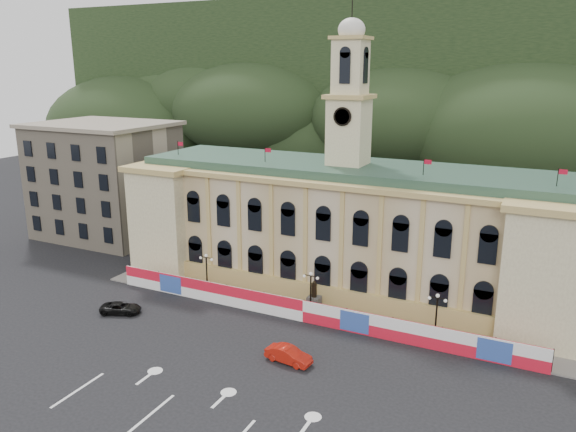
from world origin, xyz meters
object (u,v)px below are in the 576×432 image
at_px(lamp_center, 311,289).
at_px(black_suv, 121,308).
at_px(statue, 314,302).
at_px(red_sedan, 288,355).

distance_m(lamp_center, black_suv, 21.79).
relative_size(statue, lamp_center, 0.72).
height_order(lamp_center, black_suv, lamp_center).
bearing_deg(lamp_center, red_sedan, -77.17).
bearing_deg(black_suv, statue, -84.78).
bearing_deg(black_suv, red_sedan, -115.93).
distance_m(lamp_center, red_sedan, 11.12).
bearing_deg(statue, black_suv, -152.44).
xyz_separation_m(statue, black_suv, (-19.59, -10.22, -0.55)).
bearing_deg(red_sedan, lamp_center, 19.12).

